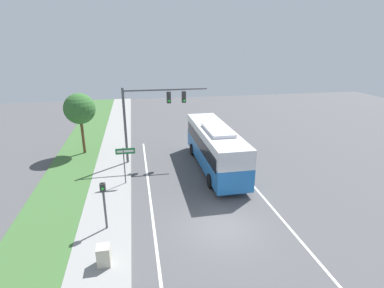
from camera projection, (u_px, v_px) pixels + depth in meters
name	position (u px, v px, depth m)	size (l,w,h in m)	color
ground_plane	(221.00, 227.00, 16.23)	(80.00, 80.00, 0.00)	#4C4C4F
sidewalk	(103.00, 240.00, 15.09)	(2.80, 80.00, 0.12)	gray
grass_verge	(35.00, 248.00, 14.51)	(3.60, 80.00, 0.10)	#3D6633
lane_divider_near	(155.00, 235.00, 15.58)	(0.14, 30.00, 0.01)	silver
lane_divider_far	(283.00, 220.00, 16.88)	(0.14, 30.00, 0.01)	silver
bus	(215.00, 145.00, 23.23)	(2.60, 10.40, 3.50)	#236BB7
signal_gantry	(151.00, 109.00, 23.67)	(6.71, 0.41, 6.23)	#4C4C51
pedestrian_signal	(104.00, 198.00, 15.40)	(0.28, 0.34, 2.74)	#4C4C51
street_sign	(125.00, 159.00, 20.49)	(1.31, 0.08, 2.75)	#4C4C51
utility_cabinet	(104.00, 255.00, 13.21)	(0.57, 0.60, 0.94)	#B7B29E
roadside_tree	(80.00, 109.00, 25.58)	(2.65, 2.65, 5.35)	brown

